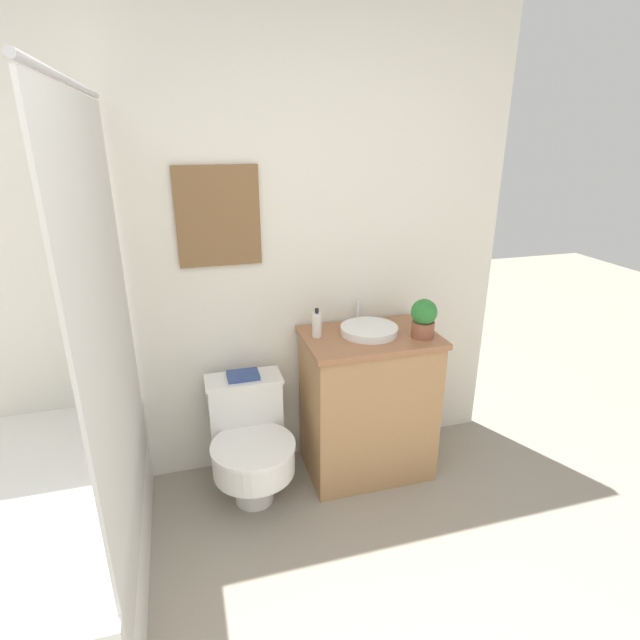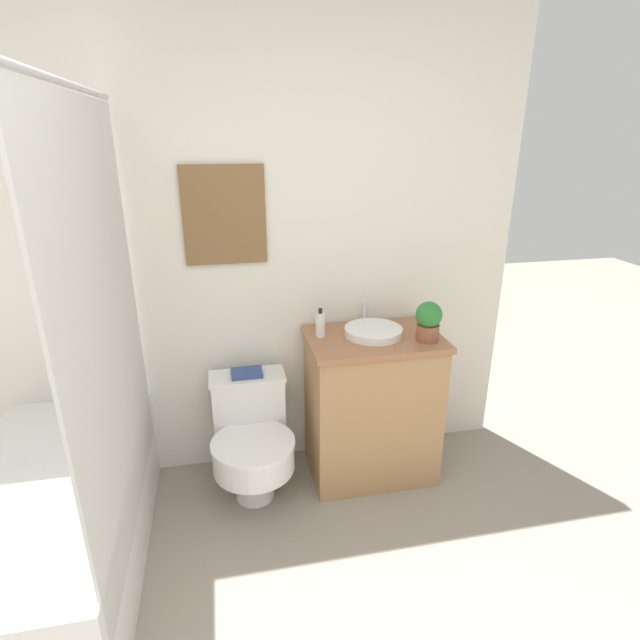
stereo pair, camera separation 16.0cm
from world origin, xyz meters
name	(u,v)px [view 1 (the left image)]	position (x,y,z in m)	size (l,w,h in m)	color
wall_back	(213,254)	(0.00, 2.05, 1.25)	(3.24, 0.07, 2.50)	silver
shower_area	(56,536)	(-0.75, 1.34, 0.30)	(0.70, 1.38, 1.98)	white
toilet	(250,440)	(0.10, 1.74, 0.33)	(0.42, 0.57, 0.62)	white
vanity	(368,404)	(0.76, 1.77, 0.42)	(0.70, 0.47, 0.83)	#AD7F51
sink	(369,330)	(0.76, 1.80, 0.85)	(0.30, 0.34, 0.13)	white
soap_bottle	(317,324)	(0.49, 1.83, 0.90)	(0.05, 0.05, 0.15)	silver
potted_plant	(424,318)	(1.01, 1.67, 0.94)	(0.13, 0.13, 0.20)	brown
book_on_tank	(243,375)	(0.10, 1.88, 0.63)	(0.16, 0.12, 0.02)	#33477F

